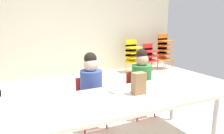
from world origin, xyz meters
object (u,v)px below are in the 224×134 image
at_px(seated_child_near_camera, 91,83).
at_px(craft_table, 128,101).
at_px(kid_chair_yellow_stack, 133,54).
at_px(paper_plate_near_edge, 115,92).
at_px(seated_child_middle_seat, 141,76).
at_px(kid_chair_red_stack, 150,55).
at_px(kid_chair_orange_stack, 165,49).
at_px(paper_bag_brown, 139,83).
at_px(donut_powdered_on_plate, 115,90).

bearing_deg(seated_child_near_camera, craft_table, -76.91).
height_order(kid_chair_yellow_stack, paper_plate_near_edge, kid_chair_yellow_stack).
height_order(seated_child_near_camera, seated_child_middle_seat, same).
bearing_deg(kid_chair_red_stack, seated_child_near_camera, -137.74).
distance_m(craft_table, kid_chair_orange_stack, 4.07).
height_order(seated_child_middle_seat, paper_plate_near_edge, seated_child_middle_seat).
xyz_separation_m(kid_chair_yellow_stack, paper_bag_brown, (-1.73, -2.88, 0.22)).
xyz_separation_m(seated_child_middle_seat, kid_chair_orange_stack, (2.29, 2.29, -0.04)).
xyz_separation_m(craft_table, paper_bag_brown, (0.14, 0.02, 0.15)).
distance_m(kid_chair_orange_stack, paper_bag_brown, 3.96).
xyz_separation_m(paper_bag_brown, donut_powdered_on_plate, (-0.20, 0.13, -0.08)).
relative_size(kid_chair_red_stack, kid_chair_orange_stack, 0.74).
distance_m(kid_chair_red_stack, kid_chair_orange_stack, 0.50).
bearing_deg(kid_chair_yellow_stack, donut_powdered_on_plate, -124.98).
distance_m(kid_chair_red_stack, donut_powdered_on_plate, 3.67).
height_order(craft_table, kid_chair_orange_stack, kid_chair_orange_stack).
xyz_separation_m(seated_child_near_camera, donut_powdered_on_plate, (0.08, -0.46, 0.03)).
relative_size(kid_chair_yellow_stack, donut_powdered_on_plate, 6.24).
bearing_deg(kid_chair_orange_stack, paper_plate_near_edge, -136.69).
xyz_separation_m(seated_child_near_camera, paper_plate_near_edge, (0.08, -0.46, 0.01)).
distance_m(paper_plate_near_edge, donut_powdered_on_plate, 0.02).
xyz_separation_m(kid_chair_orange_stack, paper_plate_near_edge, (-2.92, -2.75, 0.05)).
bearing_deg(kid_chair_yellow_stack, kid_chair_red_stack, -0.05).
distance_m(craft_table, seated_child_near_camera, 0.63).
xyz_separation_m(seated_child_middle_seat, donut_powdered_on_plate, (-0.63, -0.46, 0.03)).
distance_m(kid_chair_orange_stack, paper_plate_near_edge, 4.01).
relative_size(seated_child_middle_seat, kid_chair_orange_stack, 1.00).
height_order(kid_chair_yellow_stack, kid_chair_orange_stack, kid_chair_orange_stack).
relative_size(kid_chair_yellow_stack, kid_chair_red_stack, 1.18).
bearing_deg(seated_child_middle_seat, kid_chair_red_stack, 51.77).
height_order(craft_table, kid_chair_yellow_stack, kid_chair_yellow_stack).
distance_m(seated_child_middle_seat, kid_chair_red_stack, 2.91).
bearing_deg(kid_chair_orange_stack, kid_chair_yellow_stack, -179.98).
bearing_deg(paper_bag_brown, craft_table, -171.64).
bearing_deg(paper_bag_brown, kid_chair_yellow_stack, 59.05).
height_order(kid_chair_red_stack, paper_bag_brown, paper_bag_brown).
xyz_separation_m(paper_plate_near_edge, donut_powdered_on_plate, (0.00, 0.00, 0.02)).
relative_size(kid_chair_red_stack, donut_powdered_on_plate, 5.31).
distance_m(kid_chair_red_stack, paper_plate_near_edge, 3.67).
bearing_deg(kid_chair_orange_stack, craft_table, -134.58).
height_order(craft_table, kid_chair_red_stack, kid_chair_red_stack).
xyz_separation_m(kid_chair_red_stack, paper_bag_brown, (-2.23, -2.88, 0.28)).
relative_size(paper_bag_brown, donut_powdered_on_plate, 1.72).
bearing_deg(paper_plate_near_edge, donut_powdered_on_plate, 0.00).
distance_m(craft_table, paper_plate_near_edge, 0.17).
xyz_separation_m(craft_table, kid_chair_orange_stack, (2.86, 2.90, -0.00)).
relative_size(kid_chair_red_stack, paper_plate_near_edge, 3.78).
height_order(kid_chair_yellow_stack, paper_bag_brown, kid_chair_yellow_stack).
relative_size(seated_child_near_camera, kid_chair_yellow_stack, 1.15).
bearing_deg(seated_child_middle_seat, paper_bag_brown, -126.13).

